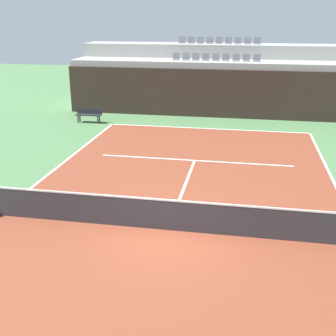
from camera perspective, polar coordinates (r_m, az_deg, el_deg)
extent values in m
plane|color=#477042|center=(12.61, -0.06, -8.29)|extent=(80.00, 80.00, 0.00)
cube|color=brown|center=(12.61, -0.06, -8.26)|extent=(11.00, 24.00, 0.01)
cube|color=white|center=(23.73, 5.24, 5.26)|extent=(11.00, 0.10, 0.00)
cube|color=white|center=(18.44, 3.58, 1.01)|extent=(8.26, 0.10, 0.00)
cube|color=white|center=(15.46, 2.11, -2.74)|extent=(0.10, 6.40, 0.00)
cube|color=#33231E|center=(26.29, 5.97, 9.84)|extent=(18.08, 0.30, 2.87)
cube|color=#9E9E99|center=(27.58, 6.22, 10.68)|extent=(18.08, 2.40, 3.23)
cube|color=#9E9E99|center=(29.89, 6.63, 12.20)|extent=(18.08, 2.40, 4.09)
cube|color=slate|center=(27.67, 1.03, 14.23)|extent=(0.44, 0.44, 0.04)
cube|color=slate|center=(27.85, 1.11, 14.72)|extent=(0.44, 0.04, 0.40)
cube|color=slate|center=(27.58, 2.35, 14.20)|extent=(0.44, 0.44, 0.04)
cube|color=slate|center=(27.75, 2.42, 14.69)|extent=(0.44, 0.04, 0.40)
cube|color=slate|center=(27.50, 3.68, 14.16)|extent=(0.44, 0.44, 0.04)
cube|color=slate|center=(27.67, 3.74, 14.65)|extent=(0.44, 0.04, 0.40)
cube|color=slate|center=(27.43, 5.01, 14.11)|extent=(0.44, 0.44, 0.04)
cube|color=slate|center=(27.61, 5.07, 14.61)|extent=(0.44, 0.04, 0.40)
cube|color=slate|center=(27.38, 6.35, 14.06)|extent=(0.44, 0.44, 0.04)
cube|color=slate|center=(27.55, 6.40, 14.55)|extent=(0.44, 0.04, 0.40)
cube|color=slate|center=(27.34, 7.69, 14.00)|extent=(0.44, 0.44, 0.04)
cube|color=slate|center=(27.51, 7.74, 14.49)|extent=(0.44, 0.04, 0.40)
cube|color=slate|center=(27.31, 9.04, 13.93)|extent=(0.44, 0.44, 0.04)
cube|color=slate|center=(27.49, 9.08, 14.42)|extent=(0.44, 0.04, 0.40)
cube|color=slate|center=(27.30, 10.39, 13.85)|extent=(0.44, 0.44, 0.04)
cube|color=slate|center=(27.48, 10.42, 14.35)|extent=(0.44, 0.04, 0.40)
cube|color=slate|center=(27.30, 11.73, 13.76)|extent=(0.44, 0.44, 0.04)
cube|color=slate|center=(27.48, 11.76, 14.26)|extent=(0.44, 0.04, 0.40)
cube|color=slate|center=(29.97, 1.83, 16.31)|extent=(0.44, 0.44, 0.04)
cube|color=slate|center=(30.15, 1.90, 16.75)|extent=(0.44, 0.04, 0.40)
cube|color=slate|center=(29.88, 3.07, 16.28)|extent=(0.44, 0.44, 0.04)
cube|color=slate|center=(30.07, 3.13, 16.72)|extent=(0.44, 0.04, 0.40)
cube|color=slate|center=(29.81, 4.30, 16.24)|extent=(0.44, 0.44, 0.04)
cube|color=slate|center=(29.99, 4.36, 16.69)|extent=(0.44, 0.04, 0.40)
cube|color=slate|center=(29.74, 5.55, 16.20)|extent=(0.44, 0.44, 0.04)
cube|color=slate|center=(29.93, 5.60, 16.64)|extent=(0.44, 0.04, 0.40)
cube|color=slate|center=(29.69, 6.79, 16.15)|extent=(0.44, 0.44, 0.04)
cube|color=slate|center=(29.88, 6.84, 16.60)|extent=(0.44, 0.04, 0.40)
cube|color=slate|center=(29.66, 8.05, 16.10)|extent=(0.44, 0.44, 0.04)
cube|color=slate|center=(29.84, 8.09, 16.54)|extent=(0.44, 0.04, 0.40)
cube|color=slate|center=(29.63, 9.30, 16.03)|extent=(0.44, 0.44, 0.04)
cube|color=slate|center=(29.82, 9.33, 16.48)|extent=(0.44, 0.04, 0.40)
cube|color=slate|center=(29.62, 10.55, 15.96)|extent=(0.44, 0.44, 0.04)
cube|color=slate|center=(29.81, 10.58, 16.40)|extent=(0.44, 0.04, 0.40)
cube|color=slate|center=(29.63, 11.80, 15.88)|extent=(0.44, 0.44, 0.04)
cube|color=slate|center=(29.81, 11.83, 16.32)|extent=(0.44, 0.04, 0.40)
cube|color=#333338|center=(12.40, -0.06, -6.37)|extent=(10.90, 0.02, 0.92)
cube|color=white|center=(12.19, -0.06, -4.32)|extent=(10.90, 0.04, 0.05)
cube|color=#232328|center=(25.35, -10.54, 6.97)|extent=(1.50, 0.40, 0.05)
cube|color=#232328|center=(25.47, -10.43, 7.54)|extent=(1.50, 0.04, 0.36)
cube|color=#2D2D33|center=(25.50, -11.89, 6.40)|extent=(0.06, 0.06, 0.42)
cube|color=#2D2D33|center=(25.07, -9.33, 6.34)|extent=(0.06, 0.06, 0.42)
cube|color=#2D2D33|center=(25.75, -11.66, 6.55)|extent=(0.06, 0.06, 0.42)
cube|color=#2D2D33|center=(25.33, -9.12, 6.49)|extent=(0.06, 0.06, 0.42)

